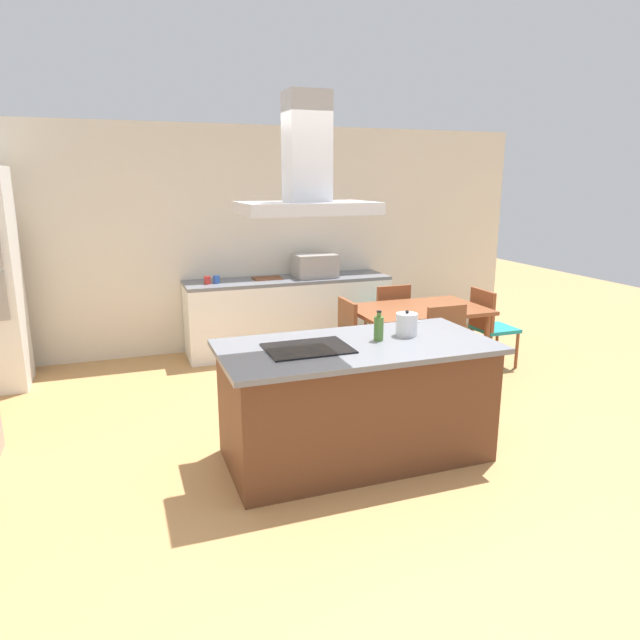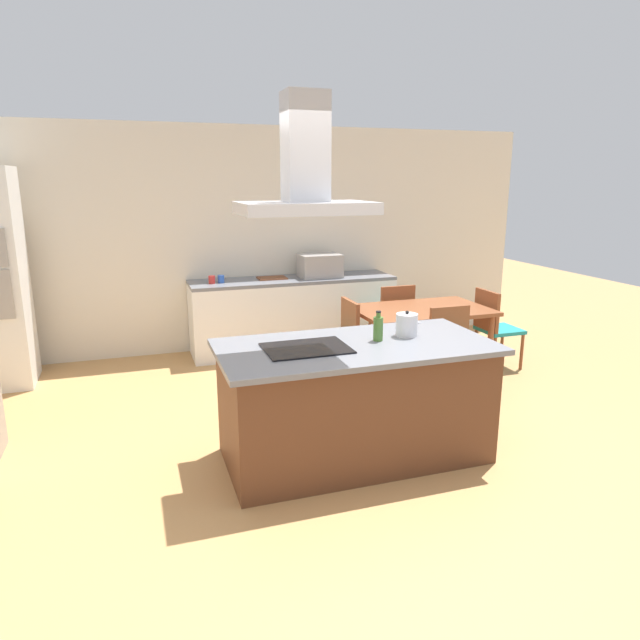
{
  "view_description": "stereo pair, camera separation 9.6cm",
  "coord_description": "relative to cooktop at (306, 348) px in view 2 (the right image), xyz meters",
  "views": [
    {
      "loc": [
        -1.62,
        -3.69,
        2.08
      ],
      "look_at": [
        -0.15,
        0.4,
        1.0
      ],
      "focal_mm": 31.98,
      "sensor_mm": 36.0,
      "label": 1
    },
    {
      "loc": [
        -1.53,
        -3.72,
        2.08
      ],
      "look_at": [
        -0.15,
        0.4,
        1.0
      ],
      "focal_mm": 31.98,
      "sensor_mm": 36.0,
      "label": 2
    }
  ],
  "objects": [
    {
      "name": "ground",
      "position": [
        0.38,
        1.5,
        -0.91
      ],
      "size": [
        16.0,
        16.0,
        0.0
      ],
      "primitive_type": "plane",
      "color": "tan"
    },
    {
      "name": "wall_back",
      "position": [
        0.38,
        3.25,
        0.44
      ],
      "size": [
        7.2,
        0.1,
        2.7
      ],
      "primitive_type": "cube",
      "color": "beige",
      "rests_on": "ground"
    },
    {
      "name": "kitchen_island",
      "position": [
        0.38,
        0.0,
        -0.45
      ],
      "size": [
        2.03,
        0.99,
        0.9
      ],
      "color": "#59331E",
      "rests_on": "ground"
    },
    {
      "name": "cooktop",
      "position": [
        0.0,
        0.0,
        0.0
      ],
      "size": [
        0.6,
        0.44,
        0.01
      ],
      "primitive_type": "cube",
      "color": "black",
      "rests_on": "kitchen_island"
    },
    {
      "name": "tea_kettle",
      "position": [
        0.84,
        0.09,
        0.08
      ],
      "size": [
        0.22,
        0.17,
        0.2
      ],
      "color": "silver",
      "rests_on": "kitchen_island"
    },
    {
      "name": "olive_oil_bottle",
      "position": [
        0.57,
        0.04,
        0.09
      ],
      "size": [
        0.07,
        0.07,
        0.23
      ],
      "color": "#47722D",
      "rests_on": "kitchen_island"
    },
    {
      "name": "back_counter",
      "position": [
        0.72,
        2.88,
        -0.46
      ],
      "size": [
        2.5,
        0.62,
        0.9
      ],
      "color": "white",
      "rests_on": "ground"
    },
    {
      "name": "countertop_microwave",
      "position": [
        1.07,
        2.88,
        0.13
      ],
      "size": [
        0.5,
        0.38,
        0.28
      ],
      "primitive_type": "cube",
      "color": "#9E9993",
      "rests_on": "back_counter"
    },
    {
      "name": "coffee_mug_red",
      "position": [
        -0.26,
        2.84,
        0.04
      ],
      "size": [
        0.08,
        0.08,
        0.09
      ],
      "primitive_type": "cylinder",
      "color": "red",
      "rests_on": "back_counter"
    },
    {
      "name": "coffee_mug_blue",
      "position": [
        -0.16,
        2.85,
        0.04
      ],
      "size": [
        0.08,
        0.08,
        0.09
      ],
      "primitive_type": "cylinder",
      "color": "#2D56B2",
      "rests_on": "back_counter"
    },
    {
      "name": "cutting_board",
      "position": [
        0.47,
        2.93,
        0.0
      ],
      "size": [
        0.34,
        0.24,
        0.02
      ],
      "primitive_type": "cube",
      "color": "brown",
      "rests_on": "back_counter"
    },
    {
      "name": "dining_table",
      "position": [
        1.74,
        1.49,
        -0.24
      ],
      "size": [
        1.4,
        0.9,
        0.75
      ],
      "color": "brown",
      "rests_on": "ground"
    },
    {
      "name": "chair_facing_island",
      "position": [
        1.74,
        0.83,
        -0.4
      ],
      "size": [
        0.42,
        0.42,
        0.89
      ],
      "color": "teal",
      "rests_on": "ground"
    },
    {
      "name": "chair_at_left_end",
      "position": [
        0.82,
        1.49,
        -0.4
      ],
      "size": [
        0.42,
        0.42,
        0.89
      ],
      "color": "teal",
      "rests_on": "ground"
    },
    {
      "name": "chair_facing_back_wall",
      "position": [
        1.74,
        2.16,
        -0.4
      ],
      "size": [
        0.42,
        0.42,
        0.89
      ],
      "color": "teal",
      "rests_on": "ground"
    },
    {
      "name": "chair_at_right_end",
      "position": [
        2.65,
        1.49,
        -0.4
      ],
      "size": [
        0.42,
        0.42,
        0.89
      ],
      "color": "teal",
      "rests_on": "ground"
    },
    {
      "name": "range_hood",
      "position": [
        0.0,
        0.0,
        1.2
      ],
      "size": [
        0.9,
        0.55,
        0.78
      ],
      "color": "#ADADB2"
    }
  ]
}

